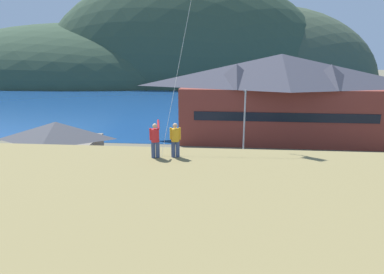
{
  "coord_description": "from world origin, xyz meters",
  "views": [
    {
      "loc": [
        1.34,
        -21.06,
        10.88
      ],
      "look_at": [
        -1.32,
        9.0,
        3.32
      ],
      "focal_mm": 29.54,
      "sensor_mm": 36.0,
      "label": 1
    }
  ],
  "objects_px": {
    "parked_car_lone_by_shed": "(75,196)",
    "person_companion": "(175,139)",
    "storage_shed_near_lot": "(58,149)",
    "parked_car_mid_row_near": "(377,203)",
    "moored_boat_inner_slip": "(188,119)",
    "parked_car_mid_row_center": "(312,171)",
    "harbor_lodge": "(279,95)",
    "wharf_dock": "(209,120)",
    "parked_car_front_row_silver": "(129,169)",
    "moored_boat_wharfside": "(189,121)",
    "parking_light_pole": "(244,123)",
    "parked_car_front_row_red": "(364,171)",
    "parked_car_corner_spot": "(284,198)",
    "moored_boat_outer_mooring": "(229,116)",
    "person_kite_flyer": "(155,139)",
    "parked_car_back_row_left": "(238,170)"
  },
  "relations": [
    {
      "from": "moored_boat_wharfside",
      "to": "person_kite_flyer",
      "type": "height_order",
      "value": "person_kite_flyer"
    },
    {
      "from": "moored_boat_inner_slip",
      "to": "parked_car_corner_spot",
      "type": "bearing_deg",
      "value": -72.06
    },
    {
      "from": "parked_car_lone_by_shed",
      "to": "moored_boat_outer_mooring",
      "type": "bearing_deg",
      "value": 71.09
    },
    {
      "from": "parked_car_front_row_red",
      "to": "person_companion",
      "type": "height_order",
      "value": "person_companion"
    },
    {
      "from": "harbor_lodge",
      "to": "parked_car_mid_row_near",
      "type": "bearing_deg",
      "value": -81.68
    },
    {
      "from": "moored_boat_outer_mooring",
      "to": "parked_car_front_row_red",
      "type": "relative_size",
      "value": 1.81
    },
    {
      "from": "storage_shed_near_lot",
      "to": "moored_boat_wharfside",
      "type": "height_order",
      "value": "storage_shed_near_lot"
    },
    {
      "from": "moored_boat_wharfside",
      "to": "parked_car_corner_spot",
      "type": "height_order",
      "value": "moored_boat_wharfside"
    },
    {
      "from": "parked_car_front_row_red",
      "to": "harbor_lodge",
      "type": "bearing_deg",
      "value": 108.59
    },
    {
      "from": "moored_boat_outer_mooring",
      "to": "person_kite_flyer",
      "type": "relative_size",
      "value": 4.18
    },
    {
      "from": "moored_boat_inner_slip",
      "to": "parked_car_mid_row_center",
      "type": "relative_size",
      "value": 1.63
    },
    {
      "from": "parked_car_front_row_red",
      "to": "parked_car_mid_row_center",
      "type": "bearing_deg",
      "value": -176.0
    },
    {
      "from": "parked_car_front_row_silver",
      "to": "parked_car_mid_row_center",
      "type": "bearing_deg",
      "value": 3.78
    },
    {
      "from": "moored_boat_outer_mooring",
      "to": "moored_boat_wharfside",
      "type": "bearing_deg",
      "value": -144.72
    },
    {
      "from": "harbor_lodge",
      "to": "parked_car_lone_by_shed",
      "type": "distance_m",
      "value": 29.34
    },
    {
      "from": "parked_car_corner_spot",
      "to": "harbor_lodge",
      "type": "bearing_deg",
      "value": 81.7
    },
    {
      "from": "parked_car_corner_spot",
      "to": "parked_car_front_row_silver",
      "type": "bearing_deg",
      "value": 159.35
    },
    {
      "from": "parked_car_front_row_red",
      "to": "parked_car_front_row_silver",
      "type": "height_order",
      "value": "same"
    },
    {
      "from": "parked_car_mid_row_near",
      "to": "parked_car_mid_row_center",
      "type": "height_order",
      "value": "same"
    },
    {
      "from": "parked_car_front_row_red",
      "to": "parking_light_pole",
      "type": "xyz_separation_m",
      "value": [
        -10.44,
        3.77,
        3.43
      ]
    },
    {
      "from": "wharf_dock",
      "to": "parked_car_front_row_red",
      "type": "xyz_separation_m",
      "value": [
        14.8,
        -26.59,
        0.71
      ]
    },
    {
      "from": "storage_shed_near_lot",
      "to": "person_companion",
      "type": "xyz_separation_m",
      "value": [
        12.44,
        -11.41,
        4.2
      ]
    },
    {
      "from": "moored_boat_inner_slip",
      "to": "parked_car_mid_row_near",
      "type": "xyz_separation_m",
      "value": [
        16.35,
        -31.48,
        0.34
      ]
    },
    {
      "from": "parked_car_mid_row_center",
      "to": "parked_car_front_row_silver",
      "type": "bearing_deg",
      "value": -176.22
    },
    {
      "from": "moored_boat_wharfside",
      "to": "parking_light_pole",
      "type": "height_order",
      "value": "parking_light_pole"
    },
    {
      "from": "parking_light_pole",
      "to": "storage_shed_near_lot",
      "type": "bearing_deg",
      "value": -163.32
    },
    {
      "from": "wharf_dock",
      "to": "parked_car_lone_by_shed",
      "type": "distance_m",
      "value": 34.98
    },
    {
      "from": "harbor_lodge",
      "to": "parked_car_corner_spot",
      "type": "distance_m",
      "value": 22.11
    },
    {
      "from": "parked_car_front_row_red",
      "to": "parked_car_corner_spot",
      "type": "distance_m",
      "value": 10.29
    },
    {
      "from": "parked_car_lone_by_shed",
      "to": "person_companion",
      "type": "xyz_separation_m",
      "value": [
        8.25,
        -5.47,
        5.91
      ]
    },
    {
      "from": "moored_boat_wharfside",
      "to": "parked_car_mid_row_center",
      "type": "height_order",
      "value": "moored_boat_wharfside"
    },
    {
      "from": "moored_boat_inner_slip",
      "to": "person_companion",
      "type": "bearing_deg",
      "value": -85.26
    },
    {
      "from": "harbor_lodge",
      "to": "wharf_dock",
      "type": "height_order",
      "value": "harbor_lodge"
    },
    {
      "from": "storage_shed_near_lot",
      "to": "parked_car_mid_row_near",
      "type": "distance_m",
      "value": 26.26
    },
    {
      "from": "moored_boat_inner_slip",
      "to": "person_companion",
      "type": "height_order",
      "value": "person_companion"
    },
    {
      "from": "wharf_dock",
      "to": "person_companion",
      "type": "distance_m",
      "value": 39.92
    },
    {
      "from": "parked_car_front_row_silver",
      "to": "parked_car_lone_by_shed",
      "type": "distance_m",
      "value": 6.36
    },
    {
      "from": "parked_car_corner_spot",
      "to": "person_kite_flyer",
      "type": "relative_size",
      "value": 2.34
    },
    {
      "from": "moored_boat_outer_mooring",
      "to": "parking_light_pole",
      "type": "xyz_separation_m",
      "value": [
        0.76,
        -24.45,
        3.78
      ]
    },
    {
      "from": "storage_shed_near_lot",
      "to": "parked_car_back_row_left",
      "type": "bearing_deg",
      "value": 2.78
    },
    {
      "from": "person_kite_flyer",
      "to": "parked_car_front_row_red",
      "type": "bearing_deg",
      "value": 38.81
    },
    {
      "from": "wharf_dock",
      "to": "parking_light_pole",
      "type": "xyz_separation_m",
      "value": [
        4.35,
        -22.83,
        4.15
      ]
    },
    {
      "from": "parked_car_front_row_silver",
      "to": "parked_car_front_row_red",
      "type": "bearing_deg",
      "value": 3.83
    },
    {
      "from": "wharf_dock",
      "to": "parked_car_front_row_red",
      "type": "height_order",
      "value": "parked_car_front_row_red"
    },
    {
      "from": "parked_car_front_row_red",
      "to": "parked_car_mid_row_near",
      "type": "bearing_deg",
      "value": -105.92
    },
    {
      "from": "wharf_dock",
      "to": "parking_light_pole",
      "type": "relative_size",
      "value": 1.49
    },
    {
      "from": "parked_car_mid_row_center",
      "to": "person_kite_flyer",
      "type": "xyz_separation_m",
      "value": [
        -11.49,
        -12.63,
        5.92
      ]
    },
    {
      "from": "parked_car_front_row_silver",
      "to": "parked_car_mid_row_center",
      "type": "height_order",
      "value": "same"
    },
    {
      "from": "parked_car_front_row_red",
      "to": "parked_car_mid_row_near",
      "type": "height_order",
      "value": "same"
    },
    {
      "from": "parked_car_mid_row_center",
      "to": "person_kite_flyer",
      "type": "height_order",
      "value": "person_kite_flyer"
    }
  ]
}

